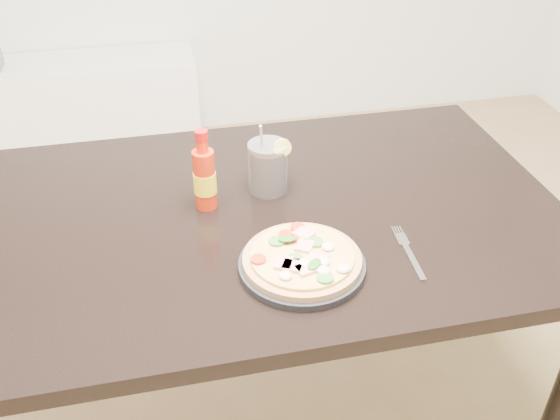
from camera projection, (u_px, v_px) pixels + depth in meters
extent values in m
cube|color=black|center=(269.00, 217.00, 1.50)|extent=(1.40, 0.90, 0.04)
cylinder|color=black|center=(40.00, 271.00, 1.91)|extent=(0.06, 0.06, 0.71)
cylinder|color=black|center=(430.00, 219.00, 2.13)|extent=(0.06, 0.06, 0.71)
cylinder|color=black|center=(302.00, 265.00, 1.30)|extent=(0.27, 0.27, 0.02)
cylinder|color=tan|center=(302.00, 260.00, 1.29)|extent=(0.25, 0.25, 0.01)
cylinder|color=#DEC060|center=(302.00, 256.00, 1.29)|extent=(0.22, 0.22, 0.01)
cube|color=pink|center=(292.00, 266.00, 1.25)|extent=(0.05, 0.05, 0.01)
cube|color=pink|center=(306.00, 269.00, 1.24)|extent=(0.05, 0.04, 0.01)
cube|color=pink|center=(304.00, 234.00, 1.34)|extent=(0.05, 0.05, 0.01)
cube|color=pink|center=(284.00, 263.00, 1.26)|extent=(0.05, 0.05, 0.01)
cube|color=pink|center=(305.00, 246.00, 1.30)|extent=(0.05, 0.05, 0.01)
cube|color=pink|center=(317.00, 259.00, 1.27)|extent=(0.05, 0.05, 0.01)
cylinder|color=red|center=(299.00, 238.00, 1.33)|extent=(0.03, 0.03, 0.01)
cylinder|color=red|center=(286.00, 235.00, 1.34)|extent=(0.03, 0.03, 0.01)
cylinder|color=red|center=(298.00, 227.00, 1.36)|extent=(0.03, 0.03, 0.01)
cylinder|color=red|center=(258.00, 259.00, 1.27)|extent=(0.03, 0.03, 0.01)
cylinder|color=#43842C|center=(297.00, 265.00, 1.25)|extent=(0.03, 0.03, 0.01)
cylinder|color=#43842C|center=(277.00, 241.00, 1.32)|extent=(0.03, 0.03, 0.01)
cylinder|color=#43842C|center=(316.00, 242.00, 1.31)|extent=(0.03, 0.03, 0.01)
cylinder|color=#43842C|center=(296.00, 259.00, 1.27)|extent=(0.03, 0.03, 0.01)
cylinder|color=#43842C|center=(325.00, 278.00, 1.22)|extent=(0.03, 0.03, 0.01)
ellipsoid|color=silver|center=(286.00, 275.00, 1.22)|extent=(0.03, 0.03, 0.01)
ellipsoid|color=silver|center=(343.00, 269.00, 1.24)|extent=(0.03, 0.03, 0.01)
ellipsoid|color=silver|center=(324.00, 270.00, 1.24)|extent=(0.03, 0.03, 0.01)
ellipsoid|color=silver|center=(328.00, 247.00, 1.30)|extent=(0.03, 0.03, 0.01)
ellipsoid|color=silver|center=(305.00, 263.00, 1.26)|extent=(0.03, 0.03, 0.01)
ellipsoid|color=silver|center=(323.00, 262.00, 1.26)|extent=(0.03, 0.03, 0.01)
ellipsoid|color=#226A19|center=(287.00, 239.00, 1.31)|extent=(0.04, 0.03, 0.00)
ellipsoid|color=#226A19|center=(314.00, 264.00, 1.24)|extent=(0.04, 0.04, 0.00)
cylinder|color=red|center=(205.00, 180.00, 1.46)|extent=(0.05, 0.05, 0.15)
cylinder|color=yellow|center=(205.00, 182.00, 1.46)|extent=(0.05, 0.05, 0.05)
cylinder|color=red|center=(202.00, 145.00, 1.40)|extent=(0.03, 0.03, 0.03)
cylinder|color=red|center=(201.00, 135.00, 1.39)|extent=(0.03, 0.03, 0.02)
cylinder|color=black|center=(268.00, 170.00, 1.53)|extent=(0.09, 0.09, 0.11)
cylinder|color=silver|center=(268.00, 167.00, 1.52)|extent=(0.10, 0.10, 0.13)
cylinder|color=#F2E059|center=(282.00, 148.00, 1.48)|extent=(0.04, 0.01, 0.04)
cylinder|color=#B2B2B7|center=(263.00, 152.00, 1.51)|extent=(0.03, 0.06, 0.17)
cube|color=silver|center=(414.00, 262.00, 1.32)|extent=(0.02, 0.12, 0.00)
cube|color=silver|center=(402.00, 239.00, 1.38)|extent=(0.03, 0.04, 0.00)
cube|color=silver|center=(394.00, 231.00, 1.41)|extent=(0.01, 0.03, 0.00)
cube|color=silver|center=(396.00, 231.00, 1.41)|extent=(0.01, 0.03, 0.00)
cube|color=silver|center=(399.00, 231.00, 1.41)|extent=(0.01, 0.03, 0.00)
cube|color=silver|center=(401.00, 230.00, 1.41)|extent=(0.01, 0.03, 0.00)
cube|color=white|center=(55.00, 112.00, 3.08)|extent=(1.40, 0.34, 0.50)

